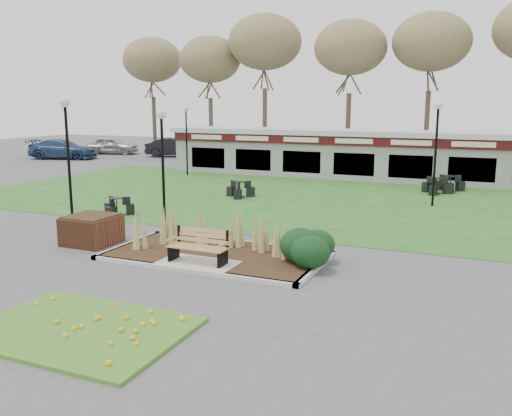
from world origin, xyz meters
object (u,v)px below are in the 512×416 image
at_px(lamp_post_near_right, 162,143).
at_px(car_black, 175,147).
at_px(bistro_set_b, 240,192).
at_px(lamp_post_mid_left, 67,132).
at_px(lamp_post_mid_right, 437,130).
at_px(food_pavilion, 360,154).
at_px(bistro_set_c, 450,186).
at_px(bistro_set_a, 117,209).
at_px(park_bench, 199,246).
at_px(car_blue, 63,149).
at_px(bistro_set_d, 436,188).
at_px(lamp_post_far_left, 186,125).
at_px(car_silver, 112,145).
at_px(brick_planter, 92,229).

distance_m(lamp_post_near_right, car_black, 27.89).
bearing_deg(bistro_set_b, lamp_post_near_right, -84.87).
xyz_separation_m(lamp_post_mid_left, lamp_post_mid_right, (12.22, 9.05, -0.08)).
bearing_deg(food_pavilion, lamp_post_mid_right, -56.86).
xyz_separation_m(lamp_post_mid_right, bistro_set_c, (0.40, 4.59, -3.08)).
bearing_deg(lamp_post_mid_left, bistro_set_c, 47.24).
xyz_separation_m(lamp_post_mid_left, bistro_set_a, (0.67, 1.85, -3.19)).
xyz_separation_m(bistro_set_a, bistro_set_b, (2.75, 5.88, 0.01)).
bearing_deg(park_bench, bistro_set_b, 109.35).
bearing_deg(bistro_set_b, lamp_post_mid_right, 8.59).
distance_m(bistro_set_c, car_blue, 30.76).
height_order(bistro_set_d, car_blue, car_blue).
bearing_deg(food_pavilion, car_blue, 175.64).
height_order(park_bench, food_pavilion, food_pavilion).
height_order(food_pavilion, lamp_post_far_left, lamp_post_far_left).
distance_m(lamp_post_near_right, lamp_post_mid_left, 4.12).
bearing_deg(lamp_post_mid_right, lamp_post_far_left, 162.65).
bearing_deg(car_black, park_bench, -163.28).
xyz_separation_m(lamp_post_far_left, car_black, (-7.11, 10.00, -2.36)).
xyz_separation_m(bistro_set_c, car_black, (-22.85, 10.20, 0.51)).
relative_size(bistro_set_d, car_silver, 0.33).
distance_m(bistro_set_a, car_blue, 24.95).
bearing_deg(bistro_set_c, lamp_post_mid_left, -132.76).
bearing_deg(lamp_post_mid_left, lamp_post_near_right, 0.64).
relative_size(park_bench, bistro_set_a, 1.28).
distance_m(bistro_set_a, car_black, 24.56).
distance_m(park_bench, lamp_post_mid_right, 13.28).
relative_size(bistro_set_c, car_silver, 0.33).
height_order(park_bench, car_black, car_black).
bearing_deg(brick_planter, bistro_set_c, 58.02).
xyz_separation_m(food_pavilion, lamp_post_mid_right, (5.07, -7.76, 1.89)).
xyz_separation_m(bistro_set_d, car_blue, (-29.75, 6.13, 0.51)).
height_order(bistro_set_c, car_silver, car_silver).
bearing_deg(park_bench, car_silver, 131.84).
relative_size(brick_planter, lamp_post_near_right, 0.35).
xyz_separation_m(lamp_post_near_right, bistro_set_a, (-3.44, 1.80, -2.89)).
bearing_deg(lamp_post_mid_left, car_blue, 133.46).
distance_m(lamp_post_far_left, car_blue, 15.56).
distance_m(brick_planter, lamp_post_mid_right, 14.95).
bearing_deg(car_silver, park_bench, -155.59).
distance_m(park_bench, bistro_set_b, 11.27).
height_order(lamp_post_near_right, car_silver, lamp_post_near_right).
relative_size(park_bench, lamp_post_far_left, 0.39).
bearing_deg(bistro_set_a, bistro_set_b, 64.90).
bearing_deg(bistro_set_b, bistro_set_d, 29.43).
height_order(lamp_post_near_right, lamp_post_mid_right, lamp_post_mid_right).
distance_m(bistro_set_c, car_silver, 31.14).
xyz_separation_m(park_bench, brick_planter, (-4.40, 0.75, -0.11)).
height_order(food_pavilion, lamp_post_mid_right, lamp_post_mid_right).
relative_size(car_silver, car_black, 0.95).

